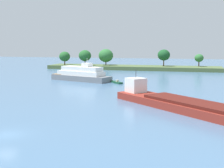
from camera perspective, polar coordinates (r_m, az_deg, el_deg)
ground_plane at (r=40.55m, az=-18.50°, el=-8.65°), size 400.00×400.00×0.00m
treeline_island at (r=134.94m, az=2.57°, el=3.61°), size 72.43×12.86×8.51m
cargo_barge at (r=50.06m, az=17.03°, el=-4.47°), size 35.27×32.78×5.92m
small_motorboat at (r=87.49m, az=0.84°, el=0.32°), size 4.18×4.46×0.98m
white_riverboat at (r=93.59m, az=-5.59°, el=1.70°), size 19.54×11.05×6.70m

